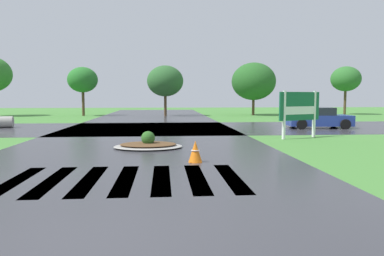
# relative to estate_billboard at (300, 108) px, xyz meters

# --- Properties ---
(asphalt_roadway) EXTENTS (10.80, 80.00, 0.01)m
(asphalt_roadway) POSITION_rel_estate_billboard_xyz_m (-7.71, -2.74, -1.49)
(asphalt_roadway) COLOR #35353A
(asphalt_roadway) RESTS_ON ground
(asphalt_cross_road) EXTENTS (90.00, 9.72, 0.01)m
(asphalt_cross_road) POSITION_rel_estate_billboard_xyz_m (-7.71, 6.15, -1.49)
(asphalt_cross_road) COLOR #35353A
(asphalt_cross_road) RESTS_ON ground
(crosswalk_stripes) EXTENTS (5.85, 3.41, 0.01)m
(crosswalk_stripes) POSITION_rel_estate_billboard_xyz_m (-7.71, -8.41, -1.49)
(crosswalk_stripes) COLOR white
(crosswalk_stripes) RESTS_ON ground
(estate_billboard) EXTENTS (2.41, 1.13, 2.35)m
(estate_billboard) POSITION_rel_estate_billboard_xyz_m (0.00, 0.00, 0.00)
(estate_billboard) COLOR white
(estate_billboard) RESTS_ON ground
(median_island) EXTENTS (2.78, 2.15, 0.68)m
(median_island) POSITION_rel_estate_billboard_xyz_m (-7.37, -2.82, -1.36)
(median_island) COLOR #9E9B93
(median_island) RESTS_ON ground
(car_dark_suv) EXTENTS (4.15, 2.35, 1.35)m
(car_dark_suv) POSITION_rel_estate_billboard_xyz_m (3.33, 5.40, -0.86)
(car_dark_suv) COLOR navy
(car_dark_suv) RESTS_ON ground
(traffic_cone) EXTENTS (0.44, 0.44, 0.69)m
(traffic_cone) POSITION_rel_estate_billboard_xyz_m (-5.74, -6.17, -1.16)
(traffic_cone) COLOR orange
(traffic_cone) RESTS_ON ground
(background_treeline) EXTENTS (42.04, 5.22, 6.17)m
(background_treeline) POSITION_rel_estate_billboard_xyz_m (-6.57, 21.31, 2.37)
(background_treeline) COLOR #4C3823
(background_treeline) RESTS_ON ground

